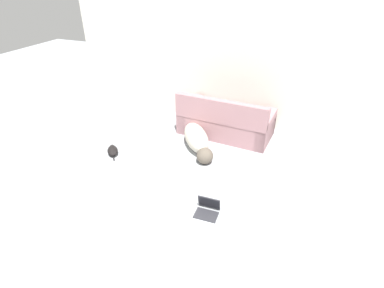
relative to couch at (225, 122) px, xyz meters
name	(u,v)px	position (x,y,z in m)	size (l,w,h in m)	color
ground_plane	(109,282)	(-0.23, -3.77, -0.28)	(20.00, 20.00, 0.00)	#999EA3
wall_back	(226,60)	(-0.23, 0.66, 1.08)	(7.03, 0.06, 2.72)	silver
couch	(225,122)	(0.00, 0.00, 0.00)	(1.91, 1.05, 0.89)	#A3757A
dog	(197,140)	(-0.32, -0.78, -0.07)	(1.00, 1.24, 0.43)	beige
cat	(113,150)	(-1.73, -1.51, -0.21)	(0.36, 0.41, 0.15)	black
laptop_open	(208,208)	(0.43, -2.32, -0.20)	(0.33, 0.29, 0.23)	#2D2D33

